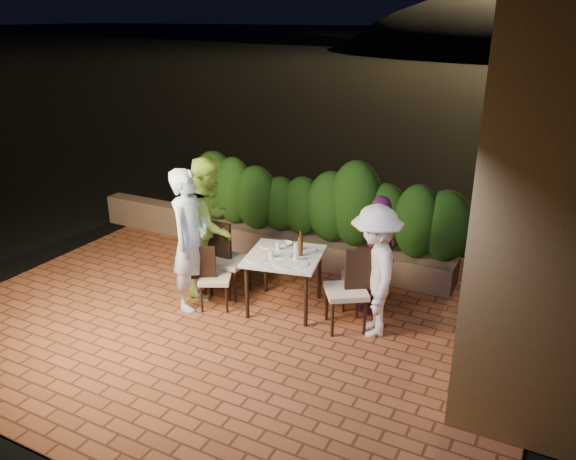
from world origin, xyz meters
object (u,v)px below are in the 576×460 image
Objects in this scene: diner_purple at (380,254)px; diner_blue at (190,240)px; chair_left_back at (230,259)px; chair_right_back at (357,277)px; diner_green at (210,225)px; diner_white at (375,271)px; parapet_lamp at (190,205)px; bowl at (286,244)px; beer_bottle at (301,244)px; chair_right_front at (346,289)px; dining_table at (284,282)px; chair_left_front at (215,277)px.

diner_blue is at bearing -64.18° from diner_purple.
chair_left_back reaches higher than chair_right_back.
diner_white is (2.36, -0.10, -0.14)m from diner_green.
diner_white is 11.42× the size of parapet_lamp.
chair_right_back reaches higher than bowl.
diner_purple is at bearing -91.46° from diner_green.
beer_bottle is 2.33× the size of parapet_lamp.
chair_right_front is at bearing -16.90° from diner_purple.
bowl is 0.15× the size of chair_left_back.
chair_right_front is at bearing -107.09° from diner_green.
diner_purple is (0.20, 0.60, 0.26)m from chair_right_front.
chair_right_front is at bearing -107.24° from diner_white.
diner_green reaches higher than chair_right_back.
diner_purple is at bearing 25.28° from dining_table.
diner_blue is at bearing -141.28° from bowl.
chair_right_front is (0.69, -0.16, -0.40)m from beer_bottle.
dining_table is 3.00m from parapet_lamp.
chair_left_back is at bearing -105.52° from diner_green.
diner_blue is (-0.28, -0.10, 0.50)m from chair_left_front.
beer_bottle reaches higher than chair_left_back.
dining_table is at bearing -159.47° from beer_bottle.
chair_left_front is 0.46× the size of diner_blue.
diner_white reaches higher than beer_bottle.
parapet_lamp is (-1.49, 1.98, -0.35)m from diner_blue.
diner_blue is (-0.24, -0.52, 0.42)m from chair_left_back.
parapet_lamp is at bearing -103.85° from diner_purple.
diner_green is (-1.96, -0.41, 0.51)m from chair_right_back.
diner_purple is 3.80m from parapet_lamp.
dining_table is at bearing -63.38° from diner_purple.
diner_blue reaches higher than dining_table.
diner_purple is (0.89, 0.44, -0.14)m from beer_bottle.
parapet_lamp is (-2.78, 1.43, -0.34)m from beer_bottle.
chair_right_front is (1.01, -0.39, -0.26)m from bowl.
beer_bottle is (0.19, 0.07, 0.54)m from dining_table.
chair_left_front is 0.82× the size of chair_right_front.
dining_table is at bearing -105.64° from diner_green.
bowl is at bearing -130.00° from diner_white.
diner_blue is 0.99× the size of diner_green.
diner_green is 1.17× the size of diner_white.
beer_bottle is at bearing 1.64° from chair_left_back.
bowl is 0.10× the size of diner_purple.
dining_table is 0.51m from bowl.
parapet_lamp is (-3.39, 1.04, 0.15)m from chair_right_back.
chair_right_front is 3.82m from parapet_lamp.
dining_table is 0.59× the size of diner_purple.
dining_table is 0.93m from chair_right_back.
chair_right_front is 2.08m from diner_green.
chair_left_back is 1.18× the size of chair_right_back.
diner_green is at bearing -166.74° from bowl.
diner_blue is 2.34m from diner_white.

